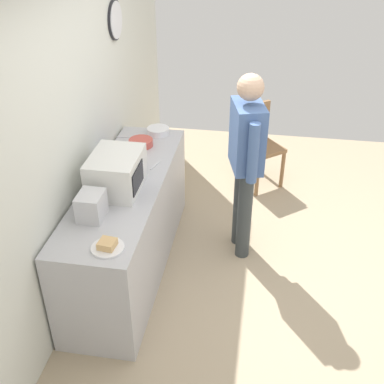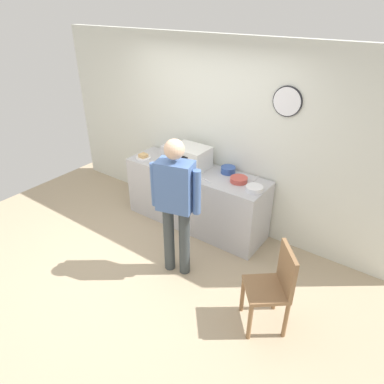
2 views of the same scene
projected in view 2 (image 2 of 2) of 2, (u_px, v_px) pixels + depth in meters
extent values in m
plane|color=tan|center=(139.00, 267.00, 4.36)|extent=(6.00, 6.00, 0.00)
cube|color=silver|center=(211.00, 134.00, 4.86)|extent=(5.40, 0.10, 2.60)
cylinder|color=white|center=(287.00, 101.00, 3.95)|extent=(0.33, 0.03, 0.33)
cylinder|color=black|center=(287.00, 101.00, 3.96)|extent=(0.35, 0.02, 0.35)
cube|color=#B7B7BC|center=(196.00, 197.00, 5.00)|extent=(2.10, 0.62, 0.89)
cube|color=silver|center=(191.00, 157.00, 4.79)|extent=(0.50, 0.38, 0.30)
cube|color=black|center=(179.00, 161.00, 4.68)|extent=(0.30, 0.01, 0.18)
cylinder|color=white|center=(143.00, 158.00, 5.13)|extent=(0.23, 0.23, 0.01)
cube|color=#DCAE70|center=(143.00, 156.00, 5.11)|extent=(0.12, 0.12, 0.05)
cylinder|color=#C64C42|center=(239.00, 180.00, 4.45)|extent=(0.23, 0.23, 0.06)
cylinder|color=white|center=(254.00, 189.00, 4.24)|extent=(0.22, 0.22, 0.06)
cylinder|color=#33519E|center=(228.00, 170.00, 4.68)|extent=(0.20, 0.20, 0.09)
cube|color=silver|center=(170.00, 152.00, 5.07)|extent=(0.22, 0.18, 0.20)
cube|color=silver|center=(256.00, 179.00, 4.53)|extent=(0.03, 0.17, 0.01)
cube|color=silver|center=(207.00, 180.00, 4.49)|extent=(0.17, 0.07, 0.01)
cylinder|color=#383F41|center=(184.00, 242.00, 4.08)|extent=(0.13, 0.13, 0.89)
cylinder|color=#383F41|center=(169.00, 239.00, 4.14)|extent=(0.13, 0.13, 0.89)
cube|color=#47669E|center=(175.00, 186.00, 3.75)|extent=(0.45, 0.33, 0.58)
cylinder|color=#47669E|center=(197.00, 192.00, 3.69)|extent=(0.09, 0.09, 0.52)
cylinder|color=#47669E|center=(155.00, 185.00, 3.84)|extent=(0.09, 0.09, 0.52)
sphere|color=#D1A889|center=(174.00, 149.00, 3.54)|extent=(0.22, 0.22, 0.22)
cylinder|color=olive|center=(243.00, 295.00, 3.65)|extent=(0.04, 0.04, 0.45)
cylinder|color=olive|center=(250.00, 322.00, 3.34)|extent=(0.04, 0.04, 0.45)
cylinder|color=olive|center=(276.00, 293.00, 3.68)|extent=(0.04, 0.04, 0.45)
cylinder|color=olive|center=(286.00, 320.00, 3.37)|extent=(0.04, 0.04, 0.45)
cube|color=olive|center=(266.00, 289.00, 3.39)|extent=(0.56, 0.56, 0.04)
cube|color=olive|center=(287.00, 269.00, 3.28)|extent=(0.29, 0.33, 0.45)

